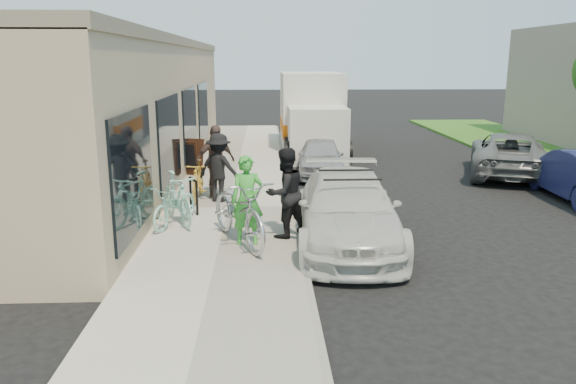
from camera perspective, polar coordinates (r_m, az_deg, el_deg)
name	(u,v)px	position (r m, az deg, el deg)	size (l,w,h in m)	color
ground	(325,254)	(10.67, 3.76, -6.30)	(120.00, 120.00, 0.00)	black
sidewalk	(228,210)	(13.48, -6.10, -1.82)	(3.00, 34.00, 0.15)	#B5AFA3
curb	(293,210)	(13.47, 0.50, -1.80)	(0.12, 34.00, 0.13)	gray
storefront	(133,107)	(18.50, -15.47, 8.32)	(3.60, 20.00, 4.22)	tan
bike_rack	(194,192)	(12.96, -9.57, 0.00)	(0.25, 0.53, 0.80)	black
sandwich_board	(190,157)	(17.33, -9.89, 3.52)	(0.82, 0.82, 1.06)	black
sedan_white	(348,210)	(11.10, 6.08, -1.83)	(2.26, 4.89, 1.42)	silver
sedan_silver	(321,157)	(17.67, 3.32, 3.54)	(1.38, 3.44, 1.17)	#A9A8AE
moving_truck	(312,117)	(22.51, 2.43, 7.64)	(2.39, 6.26, 3.07)	silver
far_car_gray	(509,154)	(19.03, 21.56, 3.61)	(2.25, 4.88, 1.36)	#5C5F61
tandem_bike	(239,210)	(10.67, -4.99, -1.88)	(0.85, 2.43, 1.28)	#BAB9BC
woman_rider	(247,200)	(10.58, -4.15, -0.84)	(0.62, 0.41, 1.69)	green
man_standing	(285,193)	(10.96, -0.31, -0.09)	(0.86, 0.67, 1.77)	black
cruiser_bike_a	(177,198)	(12.19, -11.22, -0.61)	(0.51, 1.82, 1.09)	#93DCCC
cruiser_bike_b	(175,205)	(12.07, -11.41, -1.29)	(0.58, 1.67, 0.88)	#93DCCC
cruiser_bike_c	(198,180)	(14.21, -9.15, 1.18)	(0.46, 1.61, 0.97)	gold
bystander_a	(219,168)	(13.87, -7.03, 2.46)	(1.09, 0.62, 1.68)	black
bystander_b	(215,161)	(14.40, -7.39, 3.15)	(1.07, 0.45, 1.83)	brown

